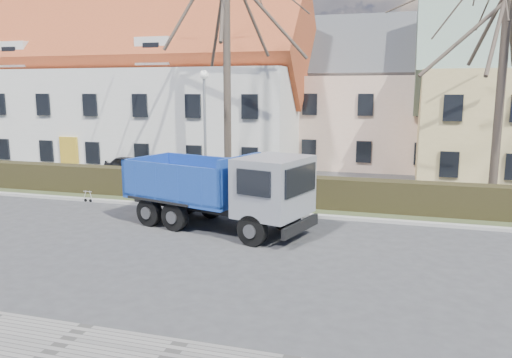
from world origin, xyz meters
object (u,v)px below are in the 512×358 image
(parked_car_a, at_px, (132,166))
(streetlight, at_px, (205,134))
(dump_truck, at_px, (211,189))
(cart_frame, at_px, (85,196))

(parked_car_a, bearing_deg, streetlight, -107.09)
(parked_car_a, bearing_deg, dump_truck, -121.05)
(dump_truck, xyz_separation_m, parked_car_a, (-8.40, 8.80, -0.83))
(streetlight, relative_size, parked_car_a, 1.66)
(dump_truck, relative_size, streetlight, 1.22)
(streetlight, distance_m, cart_frame, 6.10)
(dump_truck, distance_m, parked_car_a, 12.20)
(cart_frame, relative_size, parked_car_a, 0.17)
(cart_frame, distance_m, parked_car_a, 6.64)
(cart_frame, bearing_deg, streetlight, 27.82)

